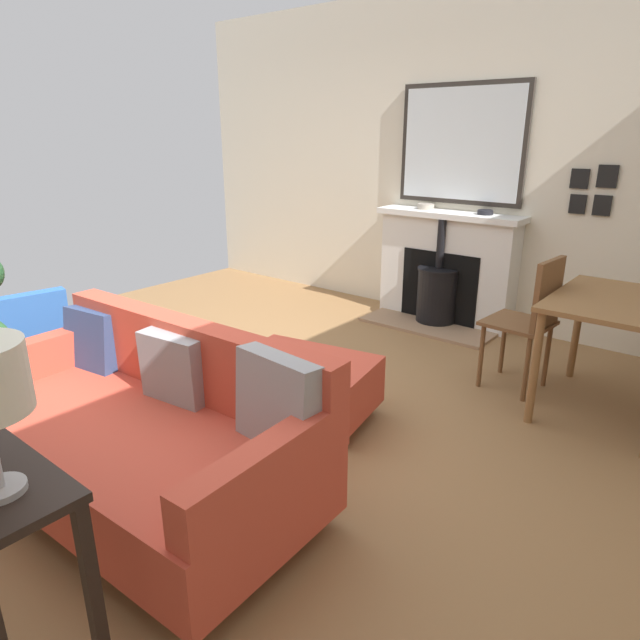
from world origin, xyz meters
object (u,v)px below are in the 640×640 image
at_px(mantel_bowl_near, 426,206).
at_px(dining_chair_near_fireplace, 532,314).
at_px(mantel_bowl_far, 485,212).
at_px(ottoman, 307,381).
at_px(fireplace, 444,274).
at_px(armchair_accent, 13,344).
at_px(dining_table, 618,317).
at_px(sofa, 144,430).

height_order(mantel_bowl_near, dining_chair_near_fireplace, mantel_bowl_near).
xyz_separation_m(mantel_bowl_far, ottoman, (2.24, -0.10, -0.79)).
relative_size(mantel_bowl_far, ottoman, 0.15).
xyz_separation_m(fireplace, armchair_accent, (3.24, -1.28, -0.02)).
height_order(fireplace, ottoman, fireplace).
xyz_separation_m(dining_table, dining_chair_near_fireplace, (0.01, -0.50, -0.09)).
bearing_deg(mantel_bowl_near, dining_chair_near_fireplace, 53.17).
bearing_deg(ottoman, fireplace, -174.38).
relative_size(mantel_bowl_near, armchair_accent, 0.20).
relative_size(mantel_bowl_far, armchair_accent, 0.17).
xyz_separation_m(sofa, ottoman, (-1.07, 0.10, -0.11)).
distance_m(sofa, ottoman, 1.08).
relative_size(mantel_bowl_near, dining_table, 0.16).
xyz_separation_m(fireplace, mantel_bowl_far, (-0.05, 0.31, 0.58)).
distance_m(fireplace, armchair_accent, 3.49).
distance_m(armchair_accent, dining_table, 3.69).
distance_m(dining_table, dining_chair_near_fireplace, 0.51).
bearing_deg(fireplace, dining_chair_near_fireplace, 48.85).
bearing_deg(dining_chair_near_fireplace, dining_table, 90.84).
xyz_separation_m(sofa, dining_table, (-2.28, 1.51, 0.29)).
bearing_deg(mantel_bowl_far, mantel_bowl_near, -90.00).
height_order(ottoman, dining_table, dining_table).
bearing_deg(armchair_accent, mantel_bowl_far, 154.16).
height_order(mantel_bowl_far, dining_chair_near_fireplace, mantel_bowl_far).
relative_size(sofa, ottoman, 2.08).
xyz_separation_m(mantel_bowl_near, ottoman, (2.24, 0.47, -0.80)).
bearing_deg(sofa, fireplace, -177.92).
relative_size(ottoman, dining_table, 0.94).
xyz_separation_m(fireplace, dining_chair_near_fireplace, (0.98, 1.12, 0.09)).
height_order(mantel_bowl_near, armchair_accent, mantel_bowl_near).
distance_m(fireplace, mantel_bowl_far, 0.66).
bearing_deg(mantel_bowl_far, armchair_accent, -25.84).
relative_size(fireplace, sofa, 0.71).
xyz_separation_m(mantel_bowl_far, armchair_accent, (3.29, -1.59, -0.60)).
relative_size(mantel_bowl_far, dining_chair_near_fireplace, 0.14).
height_order(fireplace, mantel_bowl_far, mantel_bowl_far).
xyz_separation_m(armchair_accent, dining_table, (-2.27, 2.91, 0.20)).
bearing_deg(fireplace, dining_table, 59.02).
bearing_deg(fireplace, armchair_accent, -21.59).
xyz_separation_m(ottoman, armchair_accent, (1.05, -1.50, 0.19)).
bearing_deg(dining_chair_near_fireplace, mantel_bowl_far, -141.87).
bearing_deg(dining_table, dining_chair_near_fireplace, -89.16).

